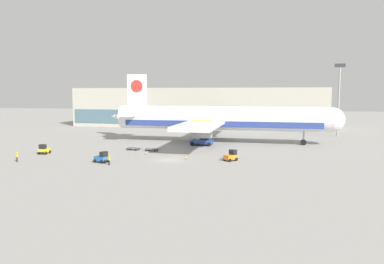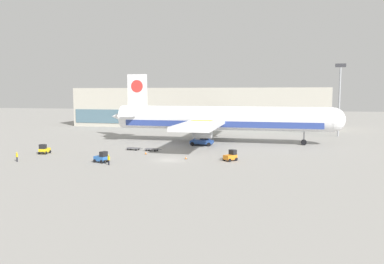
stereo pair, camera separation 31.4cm
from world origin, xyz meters
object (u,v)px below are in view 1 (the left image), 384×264
at_px(scissor_lift_loader, 202,136).
at_px(baggage_dolly_lead, 133,148).
at_px(ground_crew_far, 109,159).
at_px(traffic_cone_near, 186,158).
at_px(airplane_main, 218,119).
at_px(baggage_dolly_second, 152,149).
at_px(baggage_tug_far, 102,158).
at_px(baggage_tug_foreground, 44,150).
at_px(baggage_tug_mid, 231,156).
at_px(ground_crew_near, 17,156).
at_px(traffic_cone_far, 146,153).
at_px(light_mast, 339,94).

xyz_separation_m(scissor_lift_loader, baggage_dolly_lead, (-12.93, -10.49, -1.81)).
bearing_deg(ground_crew_far, traffic_cone_near, -115.25).
bearing_deg(airplane_main, ground_crew_far, -111.85).
distance_m(scissor_lift_loader, traffic_cone_near, 18.86).
bearing_deg(baggage_dolly_second, baggage_tug_far, -100.70).
xyz_separation_m(baggage_tug_foreground, baggage_tug_mid, (37.70, 0.69, 0.00)).
xyz_separation_m(baggage_tug_far, traffic_cone_near, (13.70, 6.64, -0.60)).
relative_size(baggage_tug_foreground, traffic_cone_near, 4.59).
bearing_deg(ground_crew_near, baggage_tug_far, -139.40).
distance_m(baggage_dolly_second, ground_crew_far, 16.65).
xyz_separation_m(airplane_main, baggage_tug_far, (-15.77, -31.25, -4.96)).
bearing_deg(scissor_lift_loader, baggage_tug_foreground, -145.69).
distance_m(baggage_tug_mid, traffic_cone_near, 8.38).
height_order(baggage_dolly_second, ground_crew_near, ground_crew_near).
height_order(ground_crew_near, traffic_cone_far, ground_crew_near).
bearing_deg(airplane_main, light_mast, 33.61).
bearing_deg(ground_crew_near, baggage_tug_mid, -135.33).
distance_m(light_mast, ground_crew_near, 83.26).
height_order(scissor_lift_loader, ground_crew_near, scissor_lift_loader).
bearing_deg(baggage_dolly_second, baggage_tug_mid, -17.86).
height_order(light_mast, baggage_dolly_second, light_mast).
bearing_deg(traffic_cone_far, ground_crew_near, -146.80).
distance_m(baggage_tug_foreground, baggage_dolly_second, 21.68).
bearing_deg(baggage_tug_foreground, scissor_lift_loader, 118.30).
bearing_deg(baggage_tug_far, traffic_cone_far, 84.26).
bearing_deg(scissor_lift_loader, light_mast, 38.06).
bearing_deg(airplane_main, traffic_cone_near, -94.54).
relative_size(baggage_dolly_second, traffic_cone_far, 6.32).
bearing_deg(baggage_tug_mid, baggage_dolly_second, 105.05).
height_order(baggage_tug_far, baggage_dolly_second, baggage_tug_far).
distance_m(airplane_main, ground_crew_far, 36.15).
height_order(baggage_tug_far, baggage_dolly_lead, baggage_tug_far).
distance_m(ground_crew_near, traffic_cone_far, 23.47).
distance_m(baggage_dolly_lead, baggage_dolly_second, 4.33).
bearing_deg(baggage_tug_mid, traffic_cone_near, 129.72).
bearing_deg(airplane_main, traffic_cone_far, -117.66).
relative_size(baggage_tug_far, baggage_dolly_lead, 0.73).
bearing_deg(ground_crew_far, baggage_dolly_lead, -54.46).
height_order(baggage_tug_far, traffic_cone_near, baggage_tug_far).
relative_size(baggage_tug_far, traffic_cone_near, 4.90).
bearing_deg(baggage_dolly_second, baggage_dolly_lead, -178.53).
bearing_deg(ground_crew_near, ground_crew_far, -147.09).
bearing_deg(traffic_cone_near, ground_crew_far, -143.08).
bearing_deg(traffic_cone_near, baggage_tug_foreground, -178.93).
bearing_deg(light_mast, baggage_tug_foreground, -143.89).
distance_m(scissor_lift_loader, baggage_tug_mid, 20.76).
relative_size(baggage_tug_mid, traffic_cone_far, 4.69).
bearing_deg(baggage_tug_foreground, ground_crew_far, 60.10).
bearing_deg(baggage_tug_foreground, light_mast, 120.38).
distance_m(baggage_tug_mid, traffic_cone_far, 17.82).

